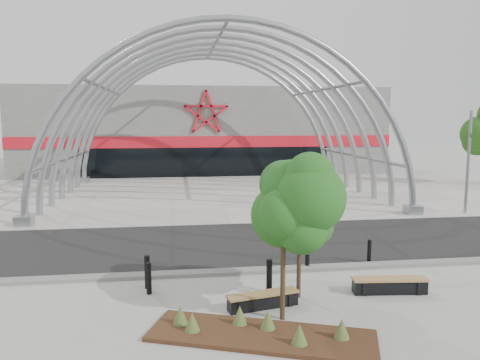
{
  "coord_description": "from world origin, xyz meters",
  "views": [
    {
      "loc": [
        -2.64,
        -15.34,
        5.2
      ],
      "look_at": [
        0.0,
        4.0,
        2.6
      ],
      "focal_mm": 35.0,
      "sensor_mm": 36.0,
      "label": 1
    }
  ],
  "objects": [
    {
      "name": "bollard_3",
      "position": [
        1.8,
        -0.12,
        0.46
      ],
      "size": [
        0.15,
        0.15,
        0.92
      ],
      "primitive_type": "cylinder",
      "color": "black",
      "rests_on": "ground"
    },
    {
      "name": "kerb",
      "position": [
        0.0,
        -0.25,
        0.06
      ],
      "size": [
        60.0,
        0.5,
        0.12
      ],
      "primitive_type": "cube",
      "color": "slate",
      "rests_on": "ground"
    },
    {
      "name": "bollard_0",
      "position": [
        -3.59,
        -1.26,
        0.51
      ],
      "size": [
        0.16,
        0.16,
        1.03
      ],
      "primitive_type": "cylinder",
      "color": "black",
      "rests_on": "ground"
    },
    {
      "name": "road",
      "position": [
        0.0,
        3.5,
        0.01
      ],
      "size": [
        140.0,
        7.0,
        0.02
      ],
      "primitive_type": "cube",
      "color": "black",
      "rests_on": "ground"
    },
    {
      "name": "bollard_1",
      "position": [
        -3.52,
        -1.76,
        0.48
      ],
      "size": [
        0.15,
        0.15,
        0.96
      ],
      "primitive_type": "cylinder",
      "color": "black",
      "rests_on": "ground"
    },
    {
      "name": "ground",
      "position": [
        0.0,
        0.0,
        0.0
      ],
      "size": [
        140.0,
        140.0,
        0.0
      ],
      "primitive_type": "plane",
      "color": "#9A9A95",
      "rests_on": "ground"
    },
    {
      "name": "bench_1",
      "position": [
        3.6,
        -2.66,
        0.23
      ],
      "size": [
        2.27,
        0.71,
        0.47
      ],
      "color": "black",
      "rests_on": "ground"
    },
    {
      "name": "arena_building",
      "position": [
        0.0,
        33.45,
        3.99
      ],
      "size": [
        34.0,
        15.24,
        8.0
      ],
      "color": "slate",
      "rests_on": "ground"
    },
    {
      "name": "street_tree_1",
      "position": [
        0.83,
        -2.59,
        2.7
      ],
      "size": [
        1.59,
        1.59,
        3.76
      ],
      "color": "black",
      "rests_on": "ground"
    },
    {
      "name": "planting_bed",
      "position": [
        -0.77,
        -4.92,
        0.14
      ],
      "size": [
        5.63,
        3.44,
        0.57
      ],
      "color": "black",
      "rests_on": "ground"
    },
    {
      "name": "bollard_2",
      "position": [
        0.0,
        -2.33,
        0.54
      ],
      "size": [
        0.17,
        0.17,
        1.08
      ],
      "primitive_type": "cylinder",
      "color": "black",
      "rests_on": "ground"
    },
    {
      "name": "street_tree_0",
      "position": [
        0.02,
        -4.01,
        2.96
      ],
      "size": [
        1.81,
        1.81,
        4.12
      ],
      "color": "#2E2515",
      "rests_on": "ground"
    },
    {
      "name": "bench_0",
      "position": [
        -0.35,
        -3.22,
        0.21
      ],
      "size": [
        2.09,
        0.9,
        0.43
      ],
      "color": "black",
      "rests_on": "ground"
    },
    {
      "name": "vault_canopy",
      "position": [
        0.0,
        15.5,
        0.02
      ],
      "size": [
        20.8,
        15.8,
        20.36
      ],
      "color": "gray",
      "rests_on": "ground"
    },
    {
      "name": "bollard_4",
      "position": [
        4.18,
        0.19,
        0.43
      ],
      "size": [
        0.14,
        0.14,
        0.86
      ],
      "primitive_type": "cylinder",
      "color": "black",
      "rests_on": "ground"
    },
    {
      "name": "forecourt",
      "position": [
        0.0,
        15.5,
        0.02
      ],
      "size": [
        60.0,
        17.0,
        0.04
      ],
      "primitive_type": "cube",
      "color": "#A8A297",
      "rests_on": "ground"
    },
    {
      "name": "signal_pole",
      "position": [
        12.98,
        7.89,
        2.92
      ],
      "size": [
        0.33,
        0.79,
        5.59
      ],
      "color": "gray",
      "rests_on": "ground"
    }
  ]
}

